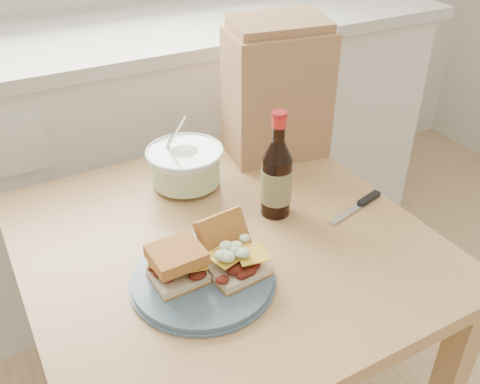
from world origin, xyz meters
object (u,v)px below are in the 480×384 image
beer_bottle (277,177)px  paper_bag (277,94)px  dining_table (225,273)px  coleslaw_bowl (186,168)px  plate (203,279)px

beer_bottle → paper_bag: bearing=72.6°
dining_table → coleslaw_bowl: size_ratio=4.50×
plate → dining_table: bearing=47.4°
paper_bag → beer_bottle: bearing=-112.1°
coleslaw_bowl → paper_bag: bearing=9.5°
dining_table → paper_bag: paper_bag is taller
dining_table → plate: (-0.10, -0.11, 0.11)m
plate → paper_bag: 0.59m
plate → coleslaw_bowl: (0.11, 0.35, 0.04)m
dining_table → paper_bag: (0.30, 0.29, 0.27)m
coleslaw_bowl → beer_bottle: beer_bottle is taller
coleslaw_bowl → beer_bottle: size_ratio=0.75×
dining_table → plate: size_ratio=3.11×
coleslaw_bowl → paper_bag: 0.32m
beer_bottle → paper_bag: 0.31m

